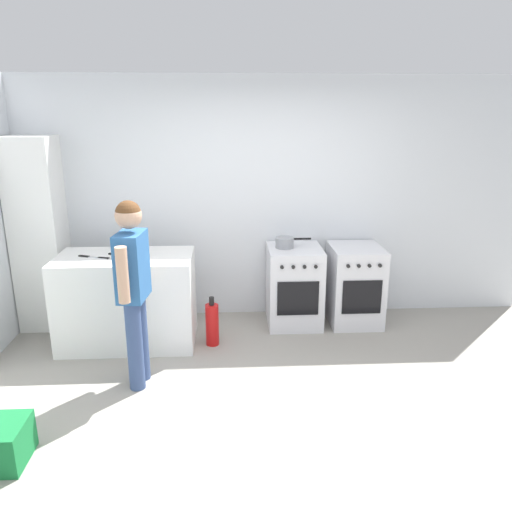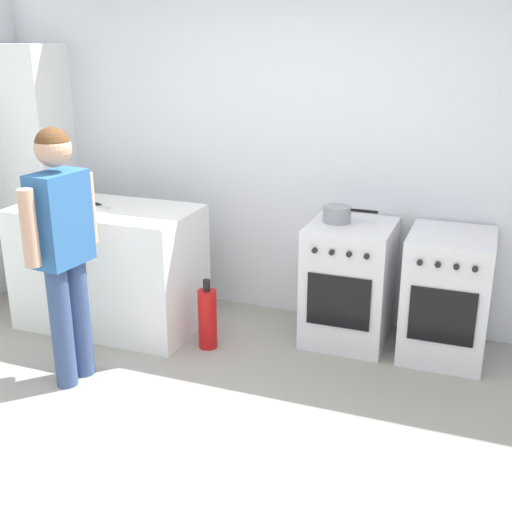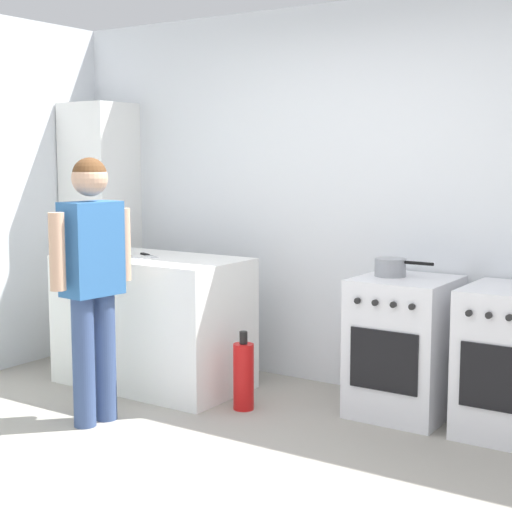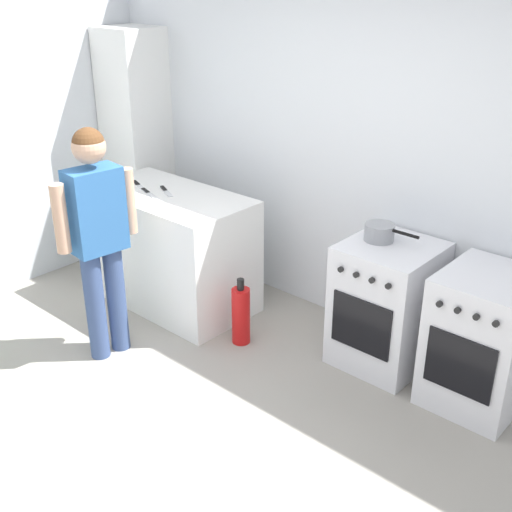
% 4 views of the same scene
% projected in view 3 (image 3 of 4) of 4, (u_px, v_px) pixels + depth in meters
% --- Properties ---
extents(ground_plane, '(8.00, 8.00, 0.00)m').
position_uv_depth(ground_plane, '(203.00, 489.00, 3.75)').
color(ground_plane, gray).
extents(back_wall, '(6.00, 0.10, 2.60)m').
position_uv_depth(back_wall, '(380.00, 199.00, 5.20)').
color(back_wall, silver).
rests_on(back_wall, ground).
extents(counter_unit, '(1.30, 0.70, 0.90)m').
position_uv_depth(counter_unit, '(153.00, 321.00, 5.42)').
color(counter_unit, white).
rests_on(counter_unit, ground).
extents(oven_left, '(0.57, 0.62, 0.85)m').
position_uv_depth(oven_left, '(404.00, 346.00, 4.81)').
color(oven_left, silver).
rests_on(oven_left, ground).
extents(pot, '(0.37, 0.19, 0.11)m').
position_uv_depth(pot, '(391.00, 267.00, 4.82)').
color(pot, gray).
rests_on(pot, oven_left).
extents(knife_chef, '(0.30, 0.14, 0.01)m').
position_uv_depth(knife_chef, '(117.00, 254.00, 5.50)').
color(knife_chef, silver).
rests_on(knife_chef, counter_unit).
extents(knife_bread, '(0.34, 0.13, 0.01)m').
position_uv_depth(knife_bread, '(133.00, 257.00, 5.32)').
color(knife_bread, silver).
rests_on(knife_bread, counter_unit).
extents(knife_utility, '(0.24, 0.14, 0.01)m').
position_uv_depth(knife_utility, '(148.00, 255.00, 5.42)').
color(knife_utility, silver).
rests_on(knife_utility, counter_unit).
extents(person, '(0.24, 0.57, 1.58)m').
position_uv_depth(person, '(92.00, 268.00, 4.58)').
color(person, '#384C7A').
rests_on(person, ground).
extents(fire_extinguisher, '(0.13, 0.13, 0.50)m').
position_uv_depth(fire_extinguisher, '(244.00, 376.00, 4.92)').
color(fire_extinguisher, red).
rests_on(fire_extinguisher, ground).
extents(larder_cabinet, '(0.48, 0.44, 2.00)m').
position_uv_depth(larder_cabinet, '(101.00, 230.00, 6.27)').
color(larder_cabinet, white).
rests_on(larder_cabinet, ground).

